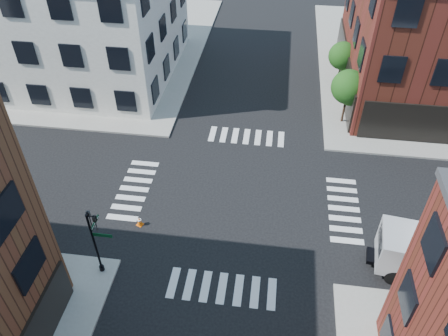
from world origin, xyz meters
The scene contains 7 objects.
ground centered at (0.00, 0.00, 0.00)m, with size 120.00×120.00×0.00m, color black.
sidewalk_nw centered at (-21.00, 21.00, 0.07)m, with size 30.00×30.00×0.15m, color gray.
building_nw centered at (-19.00, 16.00, 5.50)m, with size 22.00×16.00×11.00m, color beige.
tree_near centered at (7.56, 9.98, 3.16)m, with size 2.69×2.69×4.49m.
tree_far centered at (7.56, 15.98, 2.87)m, with size 2.43×2.43×4.07m.
signal_pole centered at (-6.72, -6.68, 2.86)m, with size 1.29×1.24×4.60m.
traffic_cone centered at (-5.70, -3.12, 0.32)m, with size 0.48×0.48×0.67m.
Camera 1 is at (1.96, -20.64, 20.34)m, focal length 35.00 mm.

